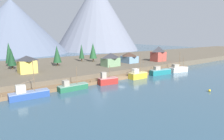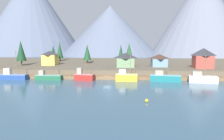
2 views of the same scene
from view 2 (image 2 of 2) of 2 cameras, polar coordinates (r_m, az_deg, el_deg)
The scene contains 23 objects.
ground_plane at distance 87.95m, azimuth -0.11°, elevation -0.66°, with size 400.00×400.00×1.00m, color #335166.
dock at distance 70.05m, azimuth -1.14°, elevation -1.94°, with size 80.00×4.00×1.60m.
shoreline_bank at distance 99.61m, azimuth 0.37°, elevation 1.32°, with size 400.00×56.00×2.50m, color brown.
mountain_west_peak at distance 239.24m, azimuth -20.86°, elevation 13.86°, with size 104.49×104.49×80.80m, color slate.
mountain_central_peak at distance 201.57m, azimuth -0.51°, elevation 10.55°, with size 90.29×90.29×45.30m, color slate.
mountain_east_peak at distance 205.29m, azimuth 22.83°, elevation 13.38°, with size 87.70×87.70×70.04m, color slate.
fishing_boat_blue at distance 75.73m, azimuth -25.11°, elevation -1.46°, with size 9.17×2.70×9.22m.
fishing_boat_green at distance 71.02m, azimuth -16.80°, elevation -1.73°, with size 8.39×2.37×6.47m.
fishing_boat_red at distance 67.31m, azimuth -7.54°, elevation -1.74°, with size 6.36×3.27×6.11m.
fishing_boat_yellow at distance 66.13m, azimuth 3.81°, elevation -1.82°, with size 6.73×2.90×9.44m.
fishing_boat_teal at distance 66.85m, azimuth 13.96°, elevation -2.01°, with size 9.35×3.65×6.64m.
fishing_boat_white at distance 69.19m, azimuth 23.02°, elevation -2.09°, with size 8.46×4.49×8.13m.
house_green at distance 81.40m, azimuth 3.65°, elevation 2.76°, with size 6.88×5.55×5.46m.
house_blue at distance 85.38m, azimuth 12.53°, elevation 2.60°, with size 6.07×7.09×4.81m.
house_yellow at distance 92.24m, azimuth -16.27°, elevation 3.17°, with size 5.76×5.67×5.89m.
house_red at distance 84.37m, azimuth 23.25°, elevation 2.99°, with size 6.88×5.21×7.34m.
conifer_near_left at distance 96.94m, azimuth -6.66°, elevation 4.72°, with size 3.46×3.46×8.38m.
conifer_near_right at distance 97.59m, azimuth 4.62°, elevation 5.05°, with size 3.64×3.64×9.14m.
conifer_mid_left at distance 104.08m, azimuth -15.48°, elevation 4.55°, with size 3.19×3.19×7.97m.
conifer_mid_right at distance 93.92m, azimuth -23.22°, elevation 4.74°, with size 3.90×3.90×10.01m.
conifer_back_left at distance 102.12m, azimuth 2.39°, elevation 4.92°, with size 2.60×2.60×8.44m.
conifer_back_right at distance 111.63m, azimuth -13.83°, elevation 5.29°, with size 3.27×3.27×9.95m.
channel_buoy at distance 43.62m, azimuth 9.29°, elevation -8.10°, with size 0.70×0.70×0.70m, color gold.
Camera 2 is at (6.07, -66.84, 12.03)m, focal length 34.08 mm.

